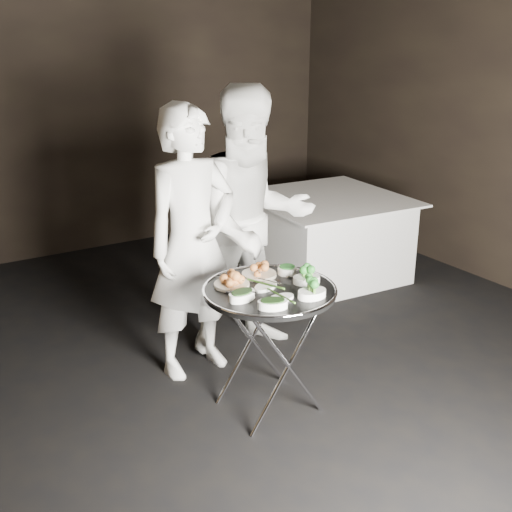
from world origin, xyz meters
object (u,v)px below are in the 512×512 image
waiter_left (192,244)px  waiter_right (253,223)px  tray_stand (269,344)px  serving_tray (270,290)px  dining_table (326,236)px

waiter_left → waiter_right: waiter_right is taller
tray_stand → waiter_right: waiter_right is taller
tray_stand → serving_tray: 0.35m
tray_stand → dining_table: 2.33m
serving_tray → tray_stand: bearing=26.6°
waiter_left → dining_table: bearing=20.1°
serving_tray → waiter_left: size_ratio=0.44×
waiter_right → dining_table: (1.33, 0.84, -0.56)m
waiter_left → waiter_right: size_ratio=0.96×
tray_stand → waiter_right: bearing=64.7°
waiter_right → tray_stand: bearing=-105.9°
waiter_right → dining_table: size_ratio=1.42×
waiter_left → tray_stand: bearing=-84.1°
serving_tray → dining_table: bearing=43.6°
waiter_left → dining_table: size_ratio=1.36×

